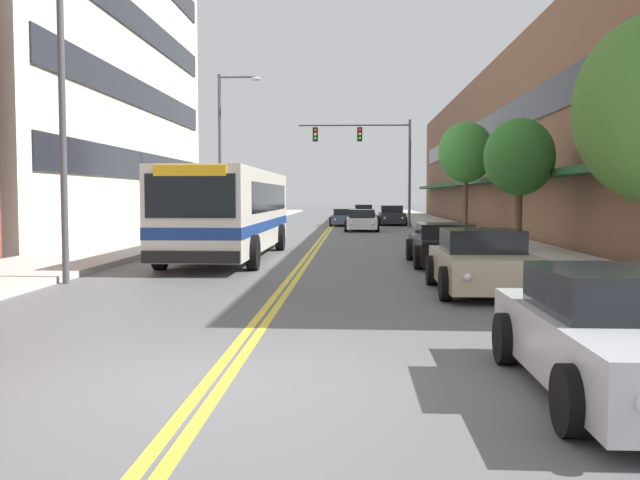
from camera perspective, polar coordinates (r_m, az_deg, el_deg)
ground_plane at (r=44.89m, az=0.77°, el=0.89°), size 240.00×240.00×0.00m
sidewalk_left at (r=45.74m, az=-8.49°, el=1.01°), size 3.73×106.00×0.16m
sidewalk_right at (r=45.24m, az=10.13°, el=0.96°), size 3.73×106.00×0.16m
centre_line at (r=44.89m, az=0.77°, el=0.90°), size 0.34×106.00×0.01m
storefront_row_right at (r=46.46m, az=17.73°, el=6.88°), size 9.10×68.00×9.84m
city_bus at (r=24.26m, az=-7.09°, el=2.50°), size 2.93×12.03×2.90m
car_navy_parked_left_near at (r=41.26m, az=-5.45°, el=1.46°), size 2.00×4.43×1.25m
car_silver_parked_right_foreground at (r=8.17m, az=23.08°, el=-7.11°), size 2.10×4.44×1.31m
car_charcoal_parked_right_mid at (r=51.37m, az=5.76°, el=1.93°), size 1.99×4.71×1.39m
car_black_parked_right_far at (r=21.93m, az=9.94°, el=-0.38°), size 2.10×4.82×1.24m
car_beige_parked_right_end at (r=15.73m, az=12.84°, el=-1.80°), size 2.12×4.27×1.36m
car_white_moving_lead at (r=42.48m, az=3.35°, el=1.53°), size 2.01×4.49×1.27m
car_champagne_moving_second at (r=63.12m, az=3.50°, el=2.22°), size 1.98×4.32×1.30m
car_slate_blue_moving_third at (r=50.13m, az=2.05°, el=1.81°), size 2.16×4.93×1.17m
traffic_signal_mast at (r=47.47m, az=4.21°, el=7.17°), size 7.43×0.38×7.09m
street_lamp_left_near at (r=18.04m, az=-19.32°, el=12.81°), size 1.89×0.28×8.67m
street_lamp_left_far at (r=36.85m, az=-7.59°, el=7.84°), size 2.20×0.28×8.23m
street_tree_right_mid at (r=26.44m, az=15.65°, el=6.38°), size 2.50×2.50×4.68m
street_tree_right_far at (r=38.78m, az=11.61°, el=6.88°), size 2.92×2.92×5.84m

